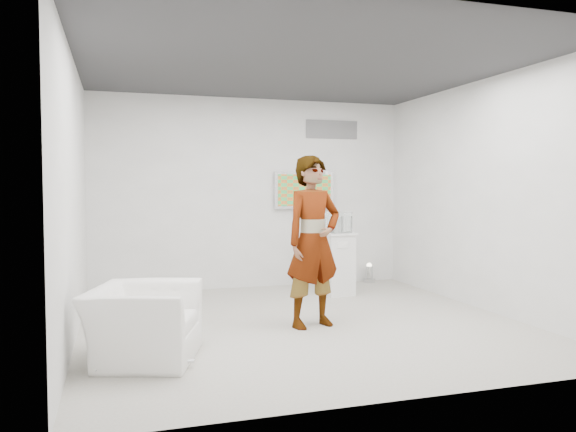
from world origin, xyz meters
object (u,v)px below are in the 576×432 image
object	(u,v)px
person	(313,241)
floor_uplight	(369,273)
armchair	(144,323)
tv	(304,190)
pedestal	(338,264)

from	to	relation	value
person	floor_uplight	world-z (taller)	person
floor_uplight	armchair	bearing A→B (deg)	-139.74
tv	floor_uplight	world-z (taller)	tv
person	tv	bearing A→B (deg)	57.88
armchair	pedestal	xyz separation A→B (m)	(2.90, 2.38, 0.12)
tv	floor_uplight	size ratio (longest dim) A/B	3.25
pedestal	floor_uplight	size ratio (longest dim) A/B	3.01
pedestal	floor_uplight	distance (m)	1.29
tv	floor_uplight	xyz separation A→B (m)	(1.12, -0.11, -1.40)
armchair	tv	bearing A→B (deg)	-20.68
person	pedestal	distance (m)	2.00
armchair	floor_uplight	bearing A→B (deg)	-31.55
tv	floor_uplight	distance (m)	1.80
pedestal	floor_uplight	bearing A→B (deg)	42.89
person	floor_uplight	size ratio (longest dim) A/B	6.38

